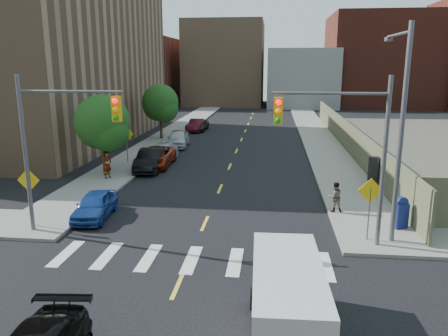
% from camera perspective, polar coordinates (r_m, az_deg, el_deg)
% --- Properties ---
extents(ground, '(160.00, 160.00, 0.00)m').
position_cam_1_polar(ground, '(13.93, -7.87, -18.79)').
color(ground, black).
rests_on(ground, ground).
extents(sidewalk_nw, '(3.50, 73.00, 0.15)m').
position_cam_1_polar(sidewalk_nw, '(54.49, -5.16, 5.62)').
color(sidewalk_nw, gray).
rests_on(sidewalk_nw, ground).
extents(sidewalk_ne, '(3.50, 73.00, 0.15)m').
position_cam_1_polar(sidewalk_ne, '(53.60, 11.37, 5.28)').
color(sidewalk_ne, gray).
rests_on(sidewalk_ne, ground).
extents(fence_north, '(0.12, 44.00, 2.50)m').
position_cam_1_polar(fence_north, '(40.40, 15.63, 4.15)').
color(fence_north, '#5F6043').
rests_on(fence_north, ground).
extents(building_nw, '(22.00, 30.00, 16.00)m').
position_cam_1_polar(building_nw, '(48.41, -25.50, 12.85)').
color(building_nw, '#8C6B4C').
rests_on(building_nw, ground).
extents(bg_bldg_west, '(14.00, 18.00, 12.00)m').
position_cam_1_polar(bg_bldg_west, '(85.19, -10.98, 12.21)').
color(bg_bldg_west, '#592319').
rests_on(bg_bldg_west, ground).
extents(bg_bldg_midwest, '(14.00, 16.00, 15.00)m').
position_cam_1_polar(bg_bldg_midwest, '(83.89, 0.19, 13.46)').
color(bg_bldg_midwest, '#8C6B4C').
rests_on(bg_bldg_midwest, ground).
extents(bg_bldg_center, '(12.00, 16.00, 10.00)m').
position_cam_1_polar(bg_bldg_center, '(81.58, 10.05, 11.51)').
color(bg_bldg_center, gray).
rests_on(bg_bldg_center, ground).
extents(bg_bldg_east, '(18.00, 18.00, 16.00)m').
position_cam_1_polar(bg_bldg_east, '(85.51, 19.70, 13.04)').
color(bg_bldg_east, '#592319').
rests_on(bg_bldg_east, ground).
extents(signal_nw, '(4.59, 0.30, 7.00)m').
position_cam_1_polar(signal_nw, '(19.83, -20.99, 4.20)').
color(signal_nw, '#59595E').
rests_on(signal_nw, ground).
extents(signal_ne, '(4.59, 0.30, 7.00)m').
position_cam_1_polar(signal_ne, '(17.86, 15.65, 3.67)').
color(signal_ne, '#59595E').
rests_on(signal_ne, ground).
extents(streetlight_ne, '(0.25, 3.70, 9.00)m').
position_cam_1_polar(streetlight_ne, '(19.12, 21.96, 5.91)').
color(streetlight_ne, '#59595E').
rests_on(streetlight_ne, ground).
extents(warn_sign_nw, '(1.06, 0.06, 2.83)m').
position_cam_1_polar(warn_sign_nw, '(21.64, -24.12, -2.25)').
color(warn_sign_nw, '#59595E').
rests_on(warn_sign_nw, ground).
extents(warn_sign_ne, '(1.06, 0.06, 2.83)m').
position_cam_1_polar(warn_sign_ne, '(19.14, 18.55, -3.70)').
color(warn_sign_ne, '#59595E').
rests_on(warn_sign_ne, ground).
extents(warn_sign_midwest, '(1.06, 0.06, 2.83)m').
position_cam_1_polar(warn_sign_midwest, '(33.67, -12.60, 3.84)').
color(warn_sign_midwest, '#59595E').
rests_on(warn_sign_midwest, ground).
extents(tree_west_near, '(3.66, 3.64, 5.52)m').
position_cam_1_polar(tree_west_near, '(29.86, -15.55, 5.37)').
color(tree_west_near, '#332114').
rests_on(tree_west_near, ground).
extents(tree_west_far, '(3.66, 3.64, 5.52)m').
position_cam_1_polar(tree_west_far, '(44.04, -8.30, 8.15)').
color(tree_west_far, '#332114').
rests_on(tree_west_far, ground).
extents(parked_car_blue, '(1.84, 3.91, 1.29)m').
position_cam_1_polar(parked_car_blue, '(22.44, -16.51, -4.67)').
color(parked_car_blue, '#1A4293').
rests_on(parked_car_blue, ground).
extents(parked_car_black, '(1.88, 4.69, 1.52)m').
position_cam_1_polar(parked_car_black, '(31.52, -9.57, 1.05)').
color(parked_car_black, black).
rests_on(parked_car_black, ground).
extents(parked_car_red, '(2.47, 5.15, 1.42)m').
position_cam_1_polar(parked_car_red, '(32.69, -8.98, 1.43)').
color(parked_car_red, maroon).
rests_on(parked_car_red, ground).
extents(parked_car_silver, '(2.17, 4.66, 1.32)m').
position_cam_1_polar(parked_car_silver, '(34.61, -8.11, 2.04)').
color(parked_car_silver, '#B1B5B9').
rests_on(parked_car_silver, ground).
extents(parked_car_white, '(2.19, 4.71, 1.56)m').
position_cam_1_polar(parked_car_white, '(40.26, -6.03, 3.86)').
color(parked_car_white, '#B6B6B6').
rests_on(parked_car_white, ground).
extents(parked_car_maroon, '(1.53, 4.20, 1.37)m').
position_cam_1_polar(parked_car_maroon, '(49.64, -3.64, 5.60)').
color(parked_car_maroon, '#430D16').
rests_on(parked_car_maroon, ground).
extents(parked_car_grey, '(2.24, 4.64, 1.27)m').
position_cam_1_polar(parked_car_grey, '(50.14, -3.54, 5.62)').
color(parked_car_grey, black).
rests_on(parked_car_grey, ground).
extents(cargo_van, '(2.14, 4.87, 2.20)m').
position_cam_1_polar(cargo_van, '(12.51, 8.20, -16.64)').
color(cargo_van, silver).
rests_on(cargo_van, ground).
extents(mailbox, '(0.73, 0.65, 1.47)m').
position_cam_1_polar(mailbox, '(21.36, 22.04, -5.42)').
color(mailbox, navy).
rests_on(mailbox, sidewalk_ne).
extents(payphone, '(0.65, 0.57, 1.85)m').
position_cam_1_polar(payphone, '(27.91, 18.86, -0.42)').
color(payphone, black).
rests_on(payphone, sidewalk_ne).
extents(pedestrian_west, '(0.64, 0.77, 1.80)m').
position_cam_1_polar(pedestrian_west, '(29.29, -15.00, 0.42)').
color(pedestrian_west, gray).
rests_on(pedestrian_west, sidewalk_nw).
extents(pedestrian_east, '(0.83, 0.70, 1.53)m').
position_cam_1_polar(pedestrian_east, '(22.61, 14.30, -3.69)').
color(pedestrian_east, gray).
rests_on(pedestrian_east, sidewalk_ne).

